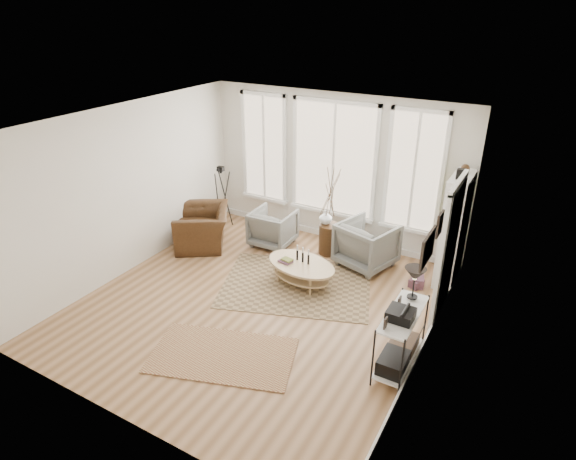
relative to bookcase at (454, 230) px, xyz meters
The scene contains 17 objects.
room 3.30m from the bookcase, 137.70° to the right, with size 5.50×5.54×2.90m.
bay_window 2.57m from the bookcase, 168.63° to the left, with size 4.14×0.12×2.24m.
door 1.10m from the bookcase, 82.91° to the right, with size 0.09×1.06×2.22m.
bookcase is the anchor object (origin of this frame).
low_shelf 2.56m from the bookcase, 91.28° to the right, with size 0.38×1.08×1.30m.
wall_art 2.66m from the bookcase, 86.75° to the right, with size 0.04×0.88×0.44m.
rug_main 2.77m from the bookcase, 146.57° to the right, with size 2.47×1.85×0.01m, color brown.
rug_runner 4.25m from the bookcase, 121.84° to the right, with size 1.93×1.07×0.01m, color brown.
coffee_table 2.61m from the bookcase, 147.40° to the right, with size 1.38×1.02×0.58m.
armchair_left 3.37m from the bookcase, behind, with size 0.77×0.80×0.72m, color slate.
armchair_right 1.52m from the bookcase, behind, with size 0.90×0.92×0.84m, color slate.
side_table 2.20m from the bookcase, behind, with size 0.39×0.39×1.65m.
vase 2.30m from the bookcase, behind, with size 0.24×0.24×0.25m, color silver.
accent_chair 4.65m from the bookcase, 167.19° to the right, with size 1.00×1.15×0.74m, color #3C2413.
tripod_camera 4.70m from the bookcase, behind, with size 0.46×0.46×1.32m.
book_stack_near 1.05m from the bookcase, 130.39° to the right, with size 0.21×0.27×0.17m, color maroon.
book_stack_far 1.09m from the bookcase, 127.55° to the right, with size 0.18×0.22×0.14m, color maroon.
Camera 1 is at (3.57, -5.36, 4.38)m, focal length 30.00 mm.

